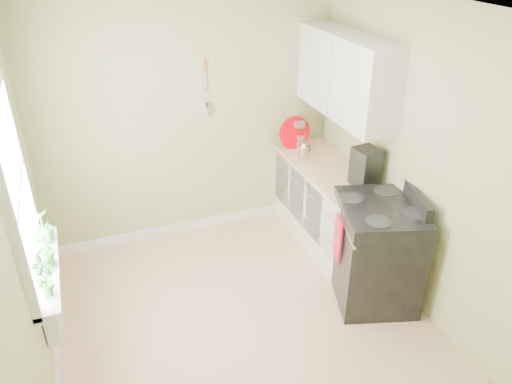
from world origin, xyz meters
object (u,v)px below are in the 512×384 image
object	(u,v)px
kettle	(304,151)
coffee_maker	(365,168)
stove	(376,251)
stand_mixer	(297,131)

from	to	relation	value
kettle	coffee_maker	xyz separation A→B (m)	(0.30, -0.74, 0.09)
stove	kettle	xyz separation A→B (m)	(-0.16, 1.27, 0.50)
stove	kettle	size ratio (longest dim) A/B	6.04
kettle	coffee_maker	distance (m)	0.80
stand_mixer	coffee_maker	xyz separation A→B (m)	(0.18, -1.16, 0.03)
stand_mixer	kettle	world-z (taller)	stand_mixer
coffee_maker	stove	bearing A→B (deg)	-104.36
stove	coffee_maker	size ratio (longest dim) A/B	2.94
kettle	stove	bearing A→B (deg)	-82.82
stove	kettle	bearing A→B (deg)	97.18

